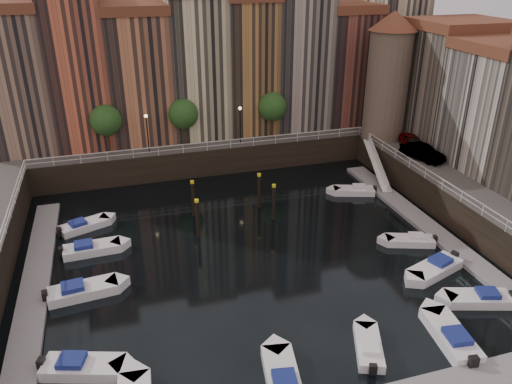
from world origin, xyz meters
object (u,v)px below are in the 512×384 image
object	(u,v)px
boat_left_0	(82,367)
car_b	(422,153)
mooring_pilings	(232,203)
corner_tower	(388,75)
gangway	(377,163)
boat_left_3	(91,249)
car_a	(412,143)
boat_left_2	(81,291)

from	to	relation	value
boat_left_0	car_b	world-z (taller)	car_b
mooring_pilings	car_b	world-z (taller)	car_b
mooring_pilings	corner_tower	bearing A→B (deg)	23.65
mooring_pilings	boat_left_0	distance (m)	20.31
gangway	boat_left_3	size ratio (longest dim) A/B	1.73
gangway	mooring_pilings	bearing A→B (deg)	-166.05
mooring_pilings	car_a	distance (m)	21.65
boat_left_3	boat_left_2	bearing A→B (deg)	-98.92
boat_left_0	boat_left_3	xyz separation A→B (m)	(0.50, 13.31, -0.01)
car_b	boat_left_3	bearing A→B (deg)	166.57
boat_left_2	car_a	size ratio (longest dim) A/B	1.22
mooring_pilings	boat_left_3	bearing A→B (deg)	-169.28
gangway	car_b	world-z (taller)	car_b
car_a	boat_left_0	bearing A→B (deg)	-137.22
mooring_pilings	boat_left_2	size ratio (longest dim) A/B	1.46
car_a	car_b	xyz separation A→B (m)	(-0.82, -3.22, 0.04)
mooring_pilings	boat_left_2	bearing A→B (deg)	-148.23
corner_tower	mooring_pilings	world-z (taller)	corner_tower
car_b	boat_left_0	bearing A→B (deg)	-172.68
corner_tower	boat_left_2	world-z (taller)	corner_tower
gangway	car_a	bearing A→B (deg)	2.77
gangway	car_b	xyz separation A→B (m)	(3.23, -3.03, 1.85)
boat_left_0	car_a	bearing A→B (deg)	48.25
corner_tower	car_b	size ratio (longest dim) A/B	2.98
boat_left_2	car_b	world-z (taller)	car_b
mooring_pilings	car_a	xyz separation A→B (m)	(21.09, 4.43, 2.07)
corner_tower	gangway	bearing A→B (deg)	-122.80
mooring_pilings	boat_left_3	size ratio (longest dim) A/B	1.56
gangway	boat_left_2	xyz separation A→B (m)	(-30.05, -12.29, -1.53)
boat_left_0	boat_left_3	bearing A→B (deg)	105.53
car_b	boat_left_2	bearing A→B (deg)	175.92
corner_tower	boat_left_2	size ratio (longest dim) A/B	2.68
gangway	mooring_pilings	distance (m)	17.56
corner_tower	boat_left_2	bearing A→B (deg)	-153.00
corner_tower	boat_left_0	world-z (taller)	corner_tower
boat_left_2	car_a	distance (m)	36.46
corner_tower	mooring_pilings	size ratio (longest dim) A/B	1.84
corner_tower	gangway	xyz separation A→B (m)	(-2.90, -4.50, -8.28)
mooring_pilings	car_b	bearing A→B (deg)	3.41
corner_tower	gangway	size ratio (longest dim) A/B	1.66
gangway	car_b	size ratio (longest dim) A/B	1.80
boat_left_2	car_b	bearing A→B (deg)	9.66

